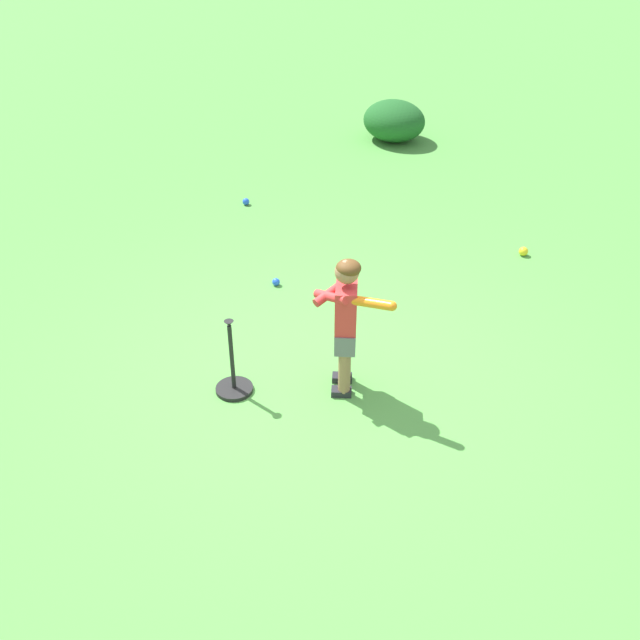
{
  "coord_description": "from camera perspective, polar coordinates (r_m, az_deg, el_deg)",
  "views": [
    {
      "loc": [
        -2.64,
        -3.51,
        3.35
      ],
      "look_at": [
        0.07,
        0.02,
        0.45
      ],
      "focal_mm": 40.05,
      "sensor_mm": 36.0,
      "label": 1
    }
  ],
  "objects": [
    {
      "name": "play_ball_midfield",
      "position": [
        8.3,
        -5.94,
        9.39
      ],
      "size": [
        0.08,
        0.08,
        0.08
      ],
      "primitive_type": "sphere",
      "color": "blue",
      "rests_on": "ground"
    },
    {
      "name": "play_ball_near_batter",
      "position": [
        7.42,
        15.95,
        5.3
      ],
      "size": [
        0.09,
        0.09,
        0.09
      ],
      "primitive_type": "sphere",
      "color": "yellow",
      "rests_on": "ground"
    },
    {
      "name": "batting_tee",
      "position": [
        5.33,
        -6.92,
        -4.73
      ],
      "size": [
        0.28,
        0.28,
        0.62
      ],
      "color": "black",
      "rests_on": "ground"
    },
    {
      "name": "ground_plane",
      "position": [
        5.53,
        -0.42,
        -4.26
      ],
      "size": [
        40.0,
        40.0,
        0.0
      ],
      "primitive_type": "plane",
      "color": "#519942"
    },
    {
      "name": "child_batter",
      "position": [
        5.0,
        2.11,
        0.38
      ],
      "size": [
        0.36,
        0.6,
        1.08
      ],
      "color": "#232328",
      "rests_on": "ground"
    },
    {
      "name": "play_ball_far_left",
      "position": [
        6.64,
        -3.54,
        3.06
      ],
      "size": [
        0.07,
        0.07,
        0.07
      ],
      "primitive_type": "sphere",
      "color": "blue",
      "rests_on": "ground"
    },
    {
      "name": "shrub_left_background",
      "position": [
        10.31,
        5.94,
        15.56
      ],
      "size": [
        0.81,
        0.9,
        0.55
      ],
      "primitive_type": "ellipsoid",
      "color": "#1E5B23",
      "rests_on": "ground"
    }
  ]
}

